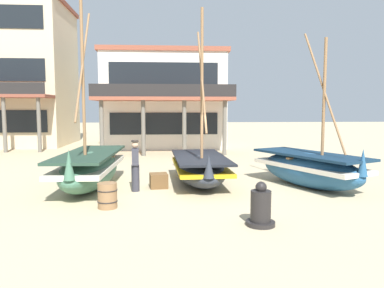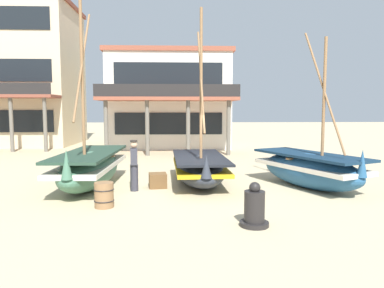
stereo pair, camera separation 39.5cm
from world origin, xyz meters
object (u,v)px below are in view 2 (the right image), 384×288
fishing_boat_near_left (199,168)px  wooden_barrel (104,195)px  fisherman_by_hull (134,166)px  harbor_building_main (169,100)px  capstan_winch (254,209)px  cargo_crate (158,180)px  fishing_boat_far_right (310,169)px  fishing_boat_centre_large (90,168)px  harbor_building_annex (26,75)px

fishing_boat_near_left → wooden_barrel: fishing_boat_near_left is taller
fisherman_by_hull → harbor_building_main: bearing=86.5°
fishing_boat_near_left → fisherman_by_hull: 2.49m
capstan_winch → wooden_barrel: (-3.79, 1.76, -0.06)m
fisherman_by_hull → wooden_barrel: 2.15m
cargo_crate → fishing_boat_far_right: bearing=-2.8°
fishing_boat_near_left → fishing_boat_centre_large: 3.84m
cargo_crate → fishing_boat_centre_large: bearing=176.9°
fishing_boat_centre_large → harbor_building_main: size_ratio=0.73×
harbor_building_main → wooden_barrel: bearing=-95.1°
fishing_boat_near_left → harbor_building_main: (-1.33, 13.45, 2.78)m
fishing_boat_centre_large → harbor_building_main: 14.40m
fisherman_by_hull → harbor_building_annex: harbor_building_annex is taller
fishing_boat_near_left → wooden_barrel: size_ratio=8.68×
fishing_boat_centre_large → capstan_winch: bearing=-42.4°
wooden_barrel → fishing_boat_centre_large: bearing=110.8°
fishing_boat_centre_large → cargo_crate: size_ratio=11.04×
harbor_building_annex → fisherman_by_hull: bearing=-58.8°
harbor_building_main → fishing_boat_centre_large: bearing=-100.1°
fishing_boat_near_left → fishing_boat_far_right: (3.75, -0.86, 0.09)m
fishing_boat_far_right → fisherman_by_hull: (-5.97, -0.23, 0.17)m
fishing_boat_near_left → harbor_building_annex: (-12.24, 15.46, 4.68)m
wooden_barrel → harbor_building_main: 16.89m
cargo_crate → harbor_building_main: harbor_building_main is taller
fishing_boat_centre_large → wooden_barrel: fishing_boat_centre_large is taller
fishing_boat_near_left → harbor_building_annex: bearing=128.4°
harbor_building_annex → fishing_boat_centre_large: bearing=-62.1°
fishing_boat_centre_large → cargo_crate: fishing_boat_centre_large is taller
fishing_boat_near_left → harbor_building_annex: size_ratio=0.58×
fishing_boat_centre_large → harbor_building_annex: (-8.42, 15.94, 4.56)m
harbor_building_main → cargo_crate: bearing=-90.6°
wooden_barrel → harbor_building_annex: 21.38m
capstan_winch → fishing_boat_centre_large: bearing=137.6°
fishing_boat_centre_large → wooden_barrel: (0.99, -2.62, -0.34)m
wooden_barrel → capstan_winch: bearing=-24.9°
fishing_boat_far_right → cargo_crate: bearing=177.2°
fisherman_by_hull → cargo_crate: bearing=32.7°
wooden_barrel → harbor_building_annex: (-9.42, 18.56, 4.90)m
fisherman_by_hull → harbor_building_annex: bearing=121.2°
fishing_boat_far_right → fisherman_by_hull: size_ratio=3.14×
harbor_building_annex → capstan_winch: bearing=-57.0°
wooden_barrel → harbor_building_annex: size_ratio=0.07×
fishing_boat_near_left → fishing_boat_centre_large: size_ratio=0.93×
capstan_winch → harbor_building_annex: harbor_building_annex is taller
fishing_boat_far_right → wooden_barrel: bearing=-161.2°
fishing_boat_centre_large → harbor_building_annex: size_ratio=0.62×
fishing_boat_far_right → cargo_crate: 5.24m
fishing_boat_near_left → capstan_winch: 4.96m
harbor_building_main → fishing_boat_near_left: bearing=-84.3°
capstan_winch → harbor_building_annex: size_ratio=0.10×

